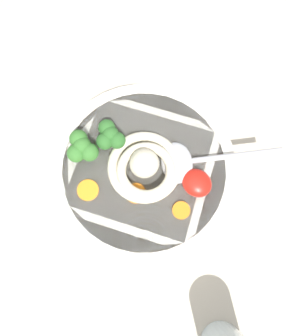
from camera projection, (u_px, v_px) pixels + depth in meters
table_slab at (151, 164)px, 52.10cm from camera, size 92.72×92.72×4.27cm
soup_bowl at (144, 173)px, 46.24cm from camera, size 26.49×26.49×6.24cm
noodle_pile at (145, 167)px, 41.87cm from camera, size 11.38×11.16×4.58cm
soup_spoon at (187, 161)px, 42.71cm from camera, size 14.20×14.92×1.60cm
chili_sauce_dollop at (196, 184)px, 41.78cm from camera, size 4.23×3.81×1.90cm
broccoli_floret_beside_noodles at (110, 136)px, 42.02cm from camera, size 4.65×4.00×3.68cm
broccoli_floret_left at (82, 148)px, 41.47cm from camera, size 4.94×4.25×3.91cm
carrot_slice_extra_b at (136, 193)px, 42.14cm from camera, size 2.79×2.79×0.60cm
carrot_slice_far at (88, 190)px, 42.32cm from camera, size 2.98×2.98×0.46cm
carrot_slice_beside_chili at (181, 210)px, 41.60cm from camera, size 2.44×2.44×0.55cm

